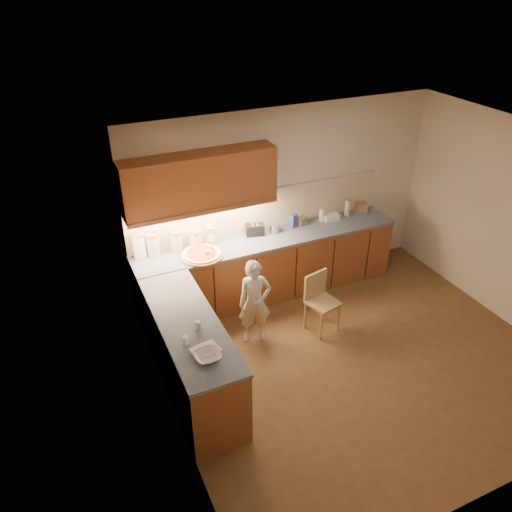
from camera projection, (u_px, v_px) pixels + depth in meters
name	position (u px, v px, depth m)	size (l,w,h in m)	color
room	(372.00, 238.00, 5.23)	(4.54, 4.50, 2.62)	#55391D
l_counter	(246.00, 292.00, 6.50)	(3.77, 2.62, 0.92)	brown
backsplash	(261.00, 210.00, 6.89)	(3.75, 0.02, 0.58)	beige
upper_cabinets	(200.00, 181.00, 6.12)	(1.95, 0.36, 0.73)	brown
pizza_on_board	(202.00, 254.00, 6.38)	(0.56, 0.56, 0.22)	#A28251
child	(255.00, 302.00, 6.14)	(0.41, 0.27, 1.12)	silver
wooden_chair	(320.00, 298.00, 6.38)	(0.43, 0.43, 0.80)	tan
mixing_bowl	(208.00, 356.00, 4.73)	(0.25, 0.25, 0.06)	white
canister_a	(139.00, 246.00, 6.27)	(0.17, 0.17, 0.35)	white
canister_b	(153.00, 244.00, 6.33)	(0.18, 0.18, 0.31)	silver
canister_c	(176.00, 241.00, 6.43)	(0.15, 0.15, 0.28)	beige
canister_d	(196.00, 240.00, 6.50)	(0.15, 0.15, 0.25)	white
oil_jug	(210.00, 236.00, 6.56)	(0.13, 0.11, 0.31)	gold
toaster	(255.00, 230.00, 6.84)	(0.28, 0.20, 0.16)	black
steel_pot	(274.00, 228.00, 6.92)	(0.15, 0.15, 0.12)	#A2A2A6
blue_box	(294.00, 221.00, 7.04)	(0.10, 0.07, 0.19)	#33499B
card_box_a	(302.00, 220.00, 7.14)	(0.15, 0.11, 0.11)	tan
white_bottle	(322.00, 215.00, 7.22)	(0.06, 0.06, 0.17)	white
flat_pack	(331.00, 217.00, 7.26)	(0.22, 0.15, 0.09)	white
tall_jar	(347.00, 208.00, 7.33)	(0.08, 0.08, 0.26)	silver
card_box_b	(361.00, 207.00, 7.48)	(0.18, 0.14, 0.14)	#987052
dough_cloth	(205.00, 350.00, 4.83)	(0.26, 0.21, 0.02)	silver
spice_jar_a	(186.00, 340.00, 4.91)	(0.07, 0.07, 0.09)	white
spice_jar_b	(198.00, 325.00, 5.12)	(0.06, 0.06, 0.08)	silver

